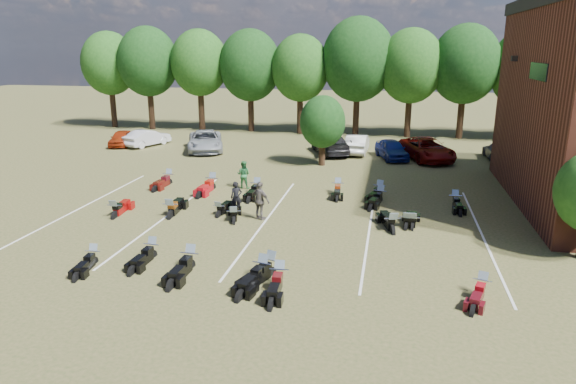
% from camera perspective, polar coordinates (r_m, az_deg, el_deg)
% --- Properties ---
extents(ground, '(160.00, 160.00, 0.00)m').
position_cam_1_polar(ground, '(21.74, 3.38, -6.19)').
color(ground, brown).
rests_on(ground, ground).
extents(car_0, '(2.38, 4.08, 1.30)m').
position_cam_1_polar(car_0, '(45.98, -18.01, 5.71)').
color(car_0, '#95290D').
rests_on(car_0, ground).
extents(car_1, '(2.87, 4.46, 1.39)m').
position_cam_1_polar(car_1, '(45.26, -15.37, 5.83)').
color(car_1, silver).
rests_on(car_1, ground).
extents(car_2, '(4.50, 6.35, 1.61)m').
position_cam_1_polar(car_2, '(42.13, -9.18, 5.63)').
color(car_2, '#96999E').
rests_on(car_2, ground).
extents(car_3, '(3.97, 5.74, 1.54)m').
position_cam_1_polar(car_3, '(40.57, 4.75, 5.34)').
color(car_3, black).
rests_on(car_3, ground).
extents(car_4, '(2.95, 4.59, 1.45)m').
position_cam_1_polar(car_4, '(39.33, 11.46, 4.67)').
color(car_4, navy).
rests_on(car_4, ground).
extents(car_5, '(1.73, 4.59, 1.50)m').
position_cam_1_polar(car_5, '(40.98, 7.68, 5.32)').
color(car_5, '#ADADA8').
rests_on(car_5, ground).
extents(car_6, '(4.52, 6.36, 1.61)m').
position_cam_1_polar(car_6, '(39.59, 15.16, 4.63)').
color(car_6, '#610805').
rests_on(car_6, ground).
extents(car_7, '(2.02, 4.68, 1.34)m').
position_cam_1_polar(car_7, '(41.20, 22.52, 4.20)').
color(car_7, '#37383C').
rests_on(car_7, ground).
extents(person_black, '(0.69, 0.60, 1.61)m').
position_cam_1_polar(person_black, '(26.09, -5.77, -0.58)').
color(person_black, black).
rests_on(person_black, ground).
extents(person_green, '(0.84, 0.67, 1.66)m').
position_cam_1_polar(person_green, '(30.56, -4.96, 1.95)').
color(person_green, '#296F39').
rests_on(person_green, ground).
extents(person_grey, '(1.20, 0.90, 1.90)m').
position_cam_1_polar(person_grey, '(24.89, -3.12, -0.98)').
color(person_grey, '#514B45').
rests_on(person_grey, ground).
extents(motorcycle_0, '(0.88, 2.05, 1.11)m').
position_cam_1_polar(motorcycle_0, '(21.52, -20.75, -7.49)').
color(motorcycle_0, black).
rests_on(motorcycle_0, ground).
extents(motorcycle_1, '(0.76, 2.18, 1.21)m').
position_cam_1_polar(motorcycle_1, '(21.40, -14.84, -7.09)').
color(motorcycle_1, black).
rests_on(motorcycle_1, ground).
extents(motorcycle_2, '(0.80, 2.39, 1.33)m').
position_cam_1_polar(motorcycle_2, '(20.09, -10.78, -8.38)').
color(motorcycle_2, black).
rests_on(motorcycle_2, ground).
extents(motorcycle_3, '(1.20, 2.45, 1.31)m').
position_cam_1_polar(motorcycle_3, '(18.95, -2.89, -9.65)').
color(motorcycle_3, black).
rests_on(motorcycle_3, ground).
extents(motorcycle_4, '(1.49, 2.46, 1.31)m').
position_cam_1_polar(motorcycle_4, '(19.21, -2.03, -9.26)').
color(motorcycle_4, black).
rests_on(motorcycle_4, ground).
extents(motorcycle_5, '(0.84, 2.30, 1.26)m').
position_cam_1_polar(motorcycle_5, '(18.48, -0.98, -10.32)').
color(motorcycle_5, black).
rests_on(motorcycle_5, ground).
extents(motorcycle_6, '(1.25, 2.14, 1.14)m').
position_cam_1_polar(motorcycle_6, '(19.00, 20.63, -10.65)').
color(motorcycle_6, '#470A11').
rests_on(motorcycle_6, ground).
extents(motorcycle_7, '(0.97, 2.40, 1.30)m').
position_cam_1_polar(motorcycle_7, '(26.77, -18.65, -2.73)').
color(motorcycle_7, maroon).
rests_on(motorcycle_7, ground).
extents(motorcycle_8, '(1.05, 2.59, 1.41)m').
position_cam_1_polar(motorcycle_8, '(26.04, -12.89, -2.79)').
color(motorcycle_8, black).
rests_on(motorcycle_8, ground).
extents(motorcycle_9, '(1.23, 2.28, 1.21)m').
position_cam_1_polar(motorcycle_9, '(24.76, -6.03, -3.45)').
color(motorcycle_9, black).
rests_on(motorcycle_9, ground).
extents(motorcycle_10, '(0.77, 2.06, 1.13)m').
position_cam_1_polar(motorcycle_10, '(25.79, -7.68, -2.70)').
color(motorcycle_10, black).
rests_on(motorcycle_10, ground).
extents(motorcycle_11, '(1.41, 2.58, 1.37)m').
position_cam_1_polar(motorcycle_11, '(23.86, 11.47, -4.44)').
color(motorcycle_11, black).
rests_on(motorcycle_11, ground).
extents(motorcycle_12, '(0.81, 2.11, 1.15)m').
position_cam_1_polar(motorcycle_12, '(24.51, 13.64, -4.03)').
color(motorcycle_12, black).
rests_on(motorcycle_12, ground).
extents(motorcycle_13, '(0.92, 2.13, 1.15)m').
position_cam_1_polar(motorcycle_13, '(24.50, 12.97, -4.00)').
color(motorcycle_13, black).
rests_on(motorcycle_13, ground).
extents(motorcycle_14, '(0.90, 2.40, 1.31)m').
position_cam_1_polar(motorcycle_14, '(32.35, -13.09, 0.85)').
color(motorcycle_14, '#4A0E0A').
rests_on(motorcycle_14, ground).
extents(motorcycle_15, '(0.97, 2.57, 1.41)m').
position_cam_1_polar(motorcycle_15, '(30.69, -8.41, 0.29)').
color(motorcycle_15, '#9F0B14').
rests_on(motorcycle_15, ground).
extents(motorcycle_16, '(0.76, 2.36, 1.31)m').
position_cam_1_polar(motorcycle_16, '(29.49, -3.48, -0.21)').
color(motorcycle_16, black).
rests_on(motorcycle_16, ground).
extents(motorcycle_17, '(0.89, 2.29, 1.25)m').
position_cam_1_polar(motorcycle_17, '(29.70, 5.54, -0.14)').
color(motorcycle_17, black).
rests_on(motorcycle_17, ground).
extents(motorcycle_18, '(1.29, 2.41, 1.28)m').
position_cam_1_polar(motorcycle_18, '(28.38, 10.15, -1.08)').
color(motorcycle_18, black).
rests_on(motorcycle_18, ground).
extents(motorcycle_19, '(1.27, 2.39, 1.27)m').
position_cam_1_polar(motorcycle_19, '(29.43, 10.08, -0.46)').
color(motorcycle_19, black).
rests_on(motorcycle_19, ground).
extents(motorcycle_20, '(0.81, 2.20, 1.21)m').
position_cam_1_polar(motorcycle_20, '(28.58, 18.02, -1.51)').
color(motorcycle_20, black).
rests_on(motorcycle_20, ground).
extents(tree_line, '(56.00, 6.00, 9.79)m').
position_cam_1_polar(tree_line, '(49.14, 7.33, 13.61)').
color(tree_line, black).
rests_on(tree_line, ground).
extents(young_tree_midfield, '(3.20, 3.20, 4.70)m').
position_cam_1_polar(young_tree_midfield, '(36.14, 3.86, 7.79)').
color(young_tree_midfield, black).
rests_on(young_tree_midfield, ground).
extents(parking_lines, '(20.10, 14.00, 0.01)m').
position_cam_1_polar(parking_lines, '(25.04, -2.44, -3.13)').
color(parking_lines, silver).
rests_on(parking_lines, ground).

